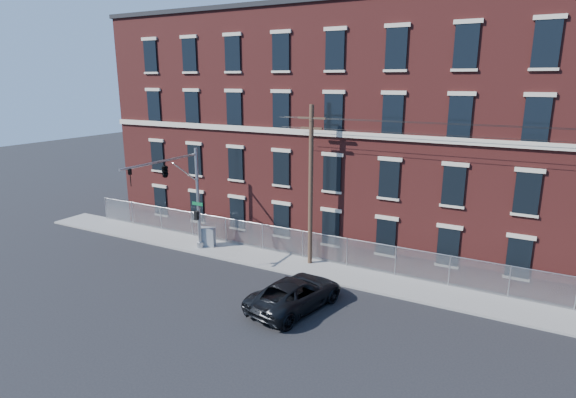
# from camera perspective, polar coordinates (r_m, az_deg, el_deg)

# --- Properties ---
(ground) EXTENTS (140.00, 140.00, 0.00)m
(ground) POSITION_cam_1_polar(r_m,az_deg,el_deg) (26.84, -6.60, -11.17)
(ground) COLOR black
(ground) RESTS_ON ground
(sidewalk) EXTENTS (65.00, 3.00, 0.12)m
(sidewalk) POSITION_cam_1_polar(r_m,az_deg,el_deg) (27.31, 21.73, -11.55)
(sidewalk) COLOR gray
(sidewalk) RESTS_ON ground
(mill_building) EXTENTS (55.30, 14.32, 16.30)m
(mill_building) POSITION_cam_1_polar(r_m,az_deg,el_deg) (33.87, 24.94, 7.32)
(mill_building) COLOR maroon
(mill_building) RESTS_ON ground
(chain_link_fence) EXTENTS (59.06, 0.06, 1.85)m
(chain_link_fence) POSITION_cam_1_polar(r_m,az_deg,el_deg) (28.11, 22.26, -8.64)
(chain_link_fence) COLOR #A5A8AD
(chain_link_fence) RESTS_ON ground
(traffic_signal_mast) EXTENTS (0.90, 6.75, 7.00)m
(traffic_signal_mast) POSITION_cam_1_polar(r_m,az_deg,el_deg) (30.35, -13.85, 2.28)
(traffic_signal_mast) COLOR #9EA0A5
(traffic_signal_mast) RESTS_ON ground
(utility_pole_near) EXTENTS (1.80, 0.28, 10.00)m
(utility_pole_near) POSITION_cam_1_polar(r_m,az_deg,el_deg) (28.73, 2.80, 1.91)
(utility_pole_near) COLOR #4F3727
(utility_pole_near) RESTS_ON ground
(pickup_truck) EXTENTS (3.80, 6.16, 1.59)m
(pickup_truck) POSITION_cam_1_polar(r_m,az_deg,el_deg) (24.63, 0.90, -11.46)
(pickup_truck) COLOR black
(pickup_truck) RESTS_ON ground
(utility_cabinet) EXTENTS (1.19, 0.85, 1.35)m
(utility_cabinet) POSITION_cam_1_polar(r_m,az_deg,el_deg) (33.43, -9.83, -4.58)
(utility_cabinet) COLOR gray
(utility_cabinet) RESTS_ON sidewalk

